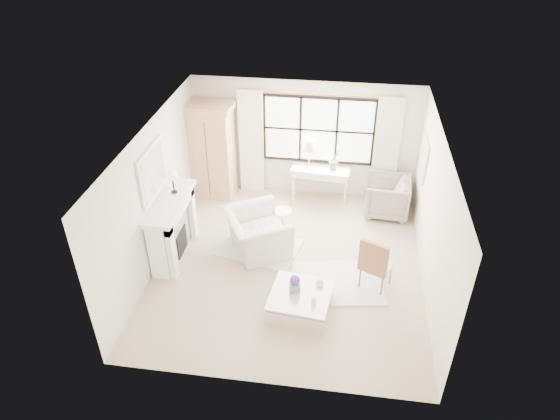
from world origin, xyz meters
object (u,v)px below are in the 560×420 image
(console_table, at_px, (320,184))
(coffee_table, at_px, (300,302))
(armoire, at_px, (210,150))
(club_armchair, at_px, (257,233))

(console_table, relative_size, coffee_table, 1.21)
(console_table, distance_m, coffee_table, 3.62)
(armoire, bearing_deg, console_table, 5.85)
(club_armchair, xyz_separation_m, coffee_table, (1.03, -1.57, -0.22))
(console_table, bearing_deg, armoire, -172.99)
(armoire, relative_size, coffee_table, 2.03)
(club_armchair, bearing_deg, console_table, -56.74)
(armoire, bearing_deg, club_armchair, -50.60)
(armoire, height_order, console_table, armoire)
(console_table, distance_m, club_armchair, 2.31)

